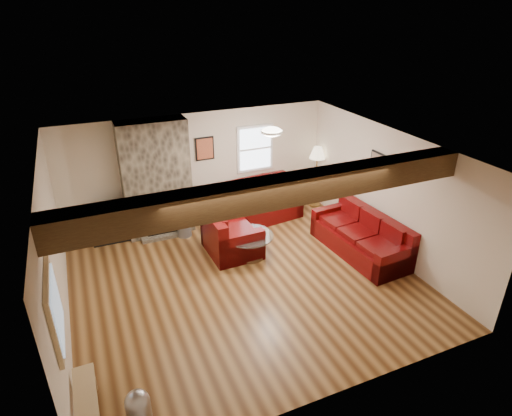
# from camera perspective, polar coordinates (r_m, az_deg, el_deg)

# --- Properties ---
(room) EXTENTS (8.00, 8.00, 8.00)m
(room) POSITION_cam_1_polar(r_m,az_deg,el_deg) (7.27, -1.43, -1.74)
(room) COLOR #553116
(room) RESTS_ON ground
(floor) EXTENTS (6.00, 6.00, 0.00)m
(floor) POSITION_cam_1_polar(r_m,az_deg,el_deg) (7.93, -1.33, -9.76)
(floor) COLOR #553116
(floor) RESTS_ON ground
(oak_beam) EXTENTS (6.00, 0.36, 0.38)m
(oak_beam) POSITION_cam_1_polar(r_m,az_deg,el_deg) (5.78, 3.14, 2.28)
(oak_beam) COLOR #371F10
(oak_beam) RESTS_ON room
(chimney_breast) EXTENTS (1.40, 0.67, 2.50)m
(chimney_breast) POSITION_cam_1_polar(r_m,az_deg,el_deg) (9.23, -13.12, 3.60)
(chimney_breast) COLOR #332F28
(chimney_breast) RESTS_ON floor
(back_window) EXTENTS (0.90, 0.08, 1.10)m
(back_window) POSITION_cam_1_polar(r_m,az_deg,el_deg) (9.94, -0.12, 7.95)
(back_window) COLOR white
(back_window) RESTS_ON room
(hatch_window) EXTENTS (0.08, 1.00, 0.90)m
(hatch_window) POSITION_cam_1_polar(r_m,az_deg,el_deg) (5.52, -25.24, -12.14)
(hatch_window) COLOR tan
(hatch_window) RESTS_ON room
(ceiling_dome) EXTENTS (0.40, 0.40, 0.18)m
(ceiling_dome) POSITION_cam_1_polar(r_m,az_deg,el_deg) (7.93, 2.10, 9.94)
(ceiling_dome) COLOR beige
(ceiling_dome) RESTS_ON room
(artwork_back) EXTENTS (0.42, 0.06, 0.52)m
(artwork_back) POSITION_cam_1_polar(r_m,az_deg,el_deg) (9.51, -6.84, 7.86)
(artwork_back) COLOR black
(artwork_back) RESTS_ON room
(artwork_right) EXTENTS (0.06, 0.55, 0.42)m
(artwork_right) POSITION_cam_1_polar(r_m,az_deg,el_deg) (8.73, 16.14, 5.69)
(artwork_right) COLOR black
(artwork_right) RESTS_ON room
(sofa_three) EXTENTS (1.04, 2.22, 0.84)m
(sofa_three) POSITION_cam_1_polar(r_m,az_deg,el_deg) (8.80, 13.72, -3.42)
(sofa_three) COLOR #440408
(sofa_three) RESTS_ON floor
(loveseat) EXTENTS (1.78, 1.16, 0.89)m
(loveseat) POSITION_cam_1_polar(r_m,az_deg,el_deg) (9.93, 0.87, 1.07)
(loveseat) COLOR #440408
(loveseat) RESTS_ON floor
(armchair_red) EXTENTS (1.00, 1.13, 0.89)m
(armchair_red) POSITION_cam_1_polar(r_m,az_deg,el_deg) (8.57, -3.23, -3.28)
(armchair_red) COLOR #440408
(armchair_red) RESTS_ON floor
(coffee_table) EXTENTS (0.97, 0.97, 0.50)m
(coffee_table) POSITION_cam_1_polar(r_m,az_deg,el_deg) (8.53, -0.92, -5.00)
(coffee_table) COLOR #462816
(coffee_table) RESTS_ON floor
(tv_cabinet) EXTENTS (0.96, 0.38, 0.48)m
(tv_cabinet) POSITION_cam_1_polar(r_m,az_deg,el_deg) (9.58, -18.26, -2.72)
(tv_cabinet) COLOR black
(tv_cabinet) RESTS_ON floor
(television) EXTENTS (0.80, 0.10, 0.46)m
(television) POSITION_cam_1_polar(r_m,az_deg,el_deg) (9.37, -18.65, -0.20)
(television) COLOR black
(television) RESTS_ON tv_cabinet
(floor_lamp) EXTENTS (0.39, 0.39, 1.51)m
(floor_lamp) POSITION_cam_1_polar(r_m,az_deg,el_deg) (10.34, 8.18, 6.88)
(floor_lamp) COLOR tan
(floor_lamp) RESTS_ON floor
(pine_bench) EXTENTS (0.26, 1.12, 0.42)m
(pine_bench) POSITION_cam_1_polar(r_m,az_deg,el_deg) (5.99, -21.44, -23.96)
(pine_bench) COLOR tan
(pine_bench) RESTS_ON floor
(pedal_bin) EXTENTS (0.30, 0.30, 0.71)m
(pedal_bin) POSITION_cam_1_polar(r_m,az_deg,el_deg) (5.60, -15.28, -25.06)
(pedal_bin) COLOR #A0A0A5
(pedal_bin) RESTS_ON floor
(coal_bucket) EXTENTS (0.32, 0.32, 0.30)m
(coal_bucket) POSITION_cam_1_polar(r_m,az_deg,el_deg) (9.42, -9.55, -2.79)
(coal_bucket) COLOR slate
(coal_bucket) RESTS_ON floor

